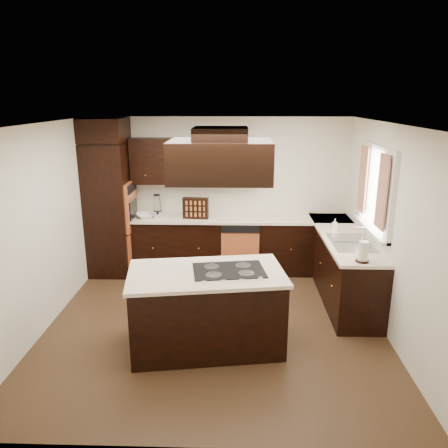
{
  "coord_description": "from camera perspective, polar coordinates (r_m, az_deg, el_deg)",
  "views": [
    {
      "loc": [
        0.28,
        -5.04,
        2.78
      ],
      "look_at": [
        0.1,
        0.6,
        1.15
      ],
      "focal_mm": 35.0,
      "sensor_mm": 36.0,
      "label": 1
    }
  ],
  "objects": [
    {
      "name": "curtain_right",
      "position": [
        6.35,
        17.69,
        5.55
      ],
      "size": [
        0.02,
        0.34,
        0.9
      ],
      "primitive_type": "cube",
      "color": "beige",
      "rests_on": "wall_right"
    },
    {
      "name": "hood_duct",
      "position": [
        4.51,
        -0.46,
        11.7
      ],
      "size": [
        0.55,
        0.5,
        0.13
      ],
      "primitive_type": "cube",
      "color": "black",
      "rests_on": "ceiling"
    },
    {
      "name": "island_top",
      "position": [
        4.9,
        -2.34,
        -6.47
      ],
      "size": [
        1.86,
        1.22,
        0.04
      ],
      "primitive_type": "cube",
      "rotation": [
        0.0,
        0.0,
        0.15
      ],
      "color": "#FEE7CA",
      "rests_on": "island"
    },
    {
      "name": "range_hood",
      "position": [
        4.54,
        -0.46,
        8.24
      ],
      "size": [
        1.05,
        0.72,
        0.42
      ],
      "primitive_type": "cube",
      "color": "black",
      "rests_on": "ceiling"
    },
    {
      "name": "mixing_bowl",
      "position": [
        7.16,
        -10.22,
        1.08
      ],
      "size": [
        0.38,
        0.38,
        0.07
      ],
      "primitive_type": "imported",
      "rotation": [
        0.0,
        0.0,
        0.38
      ],
      "color": "white",
      "rests_on": "countertop_back"
    },
    {
      "name": "base_cabinets_right",
      "position": [
        6.57,
        15.15,
        -5.36
      ],
      "size": [
        0.6,
        2.4,
        0.88
      ],
      "primitive_type": "cube",
      "color": "black",
      "rests_on": "floor"
    },
    {
      "name": "oven_column",
      "position": [
        7.26,
        -14.69,
        1.87
      ],
      "size": [
        0.65,
        0.75,
        2.12
      ],
      "primitive_type": "cube",
      "color": "black",
      "rests_on": "floor"
    },
    {
      "name": "wall_oven_face",
      "position": [
        7.15,
        -12.03,
        2.34
      ],
      "size": [
        0.05,
        0.62,
        0.78
      ],
      "primitive_type": "cube",
      "color": "#D56235",
      "rests_on": "oven_column"
    },
    {
      "name": "cooktop",
      "position": [
        4.92,
        0.62,
        -6.06
      ],
      "size": [
        0.86,
        0.64,
        0.01
      ],
      "primitive_type": "cube",
      "rotation": [
        0.0,
        0.0,
        0.15
      ],
      "color": "black",
      "rests_on": "island_top"
    },
    {
      "name": "dishwasher_front",
      "position": [
        6.97,
        2.11,
        -3.91
      ],
      "size": [
        0.6,
        0.05,
        0.72
      ],
      "primitive_type": "cube",
      "color": "#D56235",
      "rests_on": "floor"
    },
    {
      "name": "wall_left",
      "position": [
        5.79,
        -22.65,
        -0.51
      ],
      "size": [
        0.02,
        4.2,
        2.5
      ],
      "primitive_type": "cube",
      "color": "#EEE5CC",
      "rests_on": "ground"
    },
    {
      "name": "soap_bottle",
      "position": [
        6.57,
        14.27,
        -0.07
      ],
      "size": [
        0.09,
        0.09,
        0.17
      ],
      "primitive_type": "imported",
      "rotation": [
        0.0,
        0.0,
        -0.15
      ],
      "color": "white",
      "rests_on": "countertop_right"
    },
    {
      "name": "wall_front",
      "position": [
        3.32,
        -3.24,
        -11.4
      ],
      "size": [
        4.2,
        0.02,
        2.5
      ],
      "primitive_type": "cube",
      "color": "#EEE5CC",
      "rests_on": "ground"
    },
    {
      "name": "window_pane",
      "position": [
        5.99,
        19.52,
        4.3
      ],
      "size": [
        0.0,
        1.2,
        1.0
      ],
      "primitive_type": "cube",
      "color": "white",
      "rests_on": "wall_right"
    },
    {
      "name": "spice_rack",
      "position": [
        6.99,
        -3.72,
        2.07
      ],
      "size": [
        0.42,
        0.14,
        0.34
      ],
      "primitive_type": "cube",
      "rotation": [
        0.0,
        0.0,
        -0.1
      ],
      "color": "black",
      "rests_on": "countertop_back"
    },
    {
      "name": "ceiling",
      "position": [
        5.06,
        -1.38,
        13.03
      ],
      "size": [
        4.2,
        4.2,
        0.02
      ],
      "primitive_type": "cube",
      "color": "white",
      "rests_on": "ground"
    },
    {
      "name": "countertop_right",
      "position": [
        6.41,
        15.31,
        -1.53
      ],
      "size": [
        0.63,
        2.4,
        0.04
      ],
      "primitive_type": "cube",
      "color": "#FEE7CA",
      "rests_on": "base_cabinets_right"
    },
    {
      "name": "blender_base",
      "position": [
        7.16,
        -8.68,
        1.27
      ],
      "size": [
        0.15,
        0.15,
        0.1
      ],
      "primitive_type": "cylinder",
      "color": "silver",
      "rests_on": "countertop_back"
    },
    {
      "name": "wall_right",
      "position": [
        5.58,
        20.9,
        -0.9
      ],
      "size": [
        0.02,
        4.2,
        2.5
      ],
      "primitive_type": "cube",
      "color": "#EEE5CC",
      "rests_on": "ground"
    },
    {
      "name": "base_cabinets_back",
      "position": [
        7.24,
        -0.22,
        -2.76
      ],
      "size": [
        2.93,
        0.6,
        0.88
      ],
      "primitive_type": "cube",
      "color": "black",
      "rests_on": "floor"
    },
    {
      "name": "upper_cabinets",
      "position": [
        7.08,
        -4.0,
        8.19
      ],
      "size": [
        2.0,
        0.34,
        0.72
      ],
      "primitive_type": "cube",
      "color": "black",
      "rests_on": "wall_back"
    },
    {
      "name": "curtain_left",
      "position": [
        5.56,
        19.96,
        3.93
      ],
      "size": [
        0.02,
        0.34,
        0.9
      ],
      "primitive_type": "cube",
      "color": "beige",
      "rests_on": "wall_right"
    },
    {
      "name": "window_frame",
      "position": [
        5.98,
        19.26,
        4.31
      ],
      "size": [
        0.06,
        1.32,
        1.12
      ],
      "primitive_type": "cube",
      "color": "white",
      "rests_on": "wall_right"
    },
    {
      "name": "blender_pitcher",
      "position": [
        7.11,
        -8.74,
        2.67
      ],
      "size": [
        0.13,
        0.13,
        0.26
      ],
      "primitive_type": "cone",
      "color": "silver",
      "rests_on": "blender_base"
    },
    {
      "name": "paper_towel",
      "position": [
        5.39,
        17.71,
        -3.47
      ],
      "size": [
        0.15,
        0.15,
        0.25
      ],
      "primitive_type": "cylinder",
      "rotation": [
        0.0,
        0.0,
        0.38
      ],
      "color": "white",
      "rests_on": "countertop_right"
    },
    {
      "name": "wall_back",
      "position": [
        7.32,
        -0.42,
        4.05
      ],
      "size": [
        4.2,
        0.02,
        2.5
      ],
      "primitive_type": "cube",
      "color": "#EEE5CC",
      "rests_on": "ground"
    },
    {
      "name": "island",
      "position": [
        5.1,
        -2.28,
        -11.25
      ],
      "size": [
        1.79,
        1.15,
        0.88
      ],
      "primitive_type": "cube",
      "rotation": [
        0.0,
        0.0,
        0.15
      ],
      "color": "black",
      "rests_on": "floor"
    },
    {
      "name": "sink_rim",
      "position": [
        6.09,
        16.21,
        -2.31
      ],
      "size": [
        0.52,
        0.84,
        0.01
      ],
      "primitive_type": "cube",
      "color": "silver",
      "rests_on": "countertop_right"
    },
    {
      "name": "countertop_back",
      "position": [
        7.09,
        -0.23,
        0.73
      ],
      "size": [
        2.93,
        0.63,
        0.04
      ],
      "primitive_type": "cube",
      "color": "#FEE7CA",
      "rests_on": "base_cabinets_back"
    },
    {
      "name": "floor",
      "position": [
        5.77,
        -1.21,
        -12.82
      ],
      "size": [
        4.2,
        4.2,
        0.02
      ],
      "primitive_type": "cube",
      "color": "brown",
      "rests_on": "ground"
    }
  ]
}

